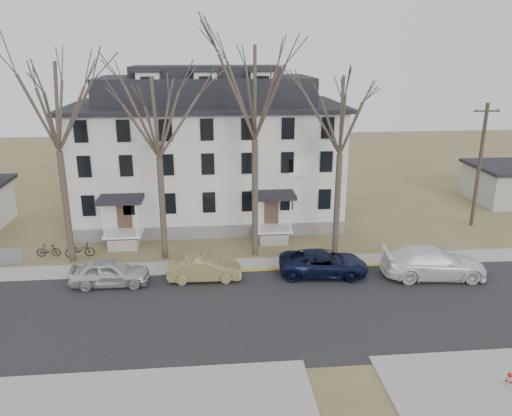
{
  "coord_description": "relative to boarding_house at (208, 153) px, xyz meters",
  "views": [
    {
      "loc": [
        -1.86,
        -21.24,
        13.25
      ],
      "look_at": [
        0.99,
        9.0,
        3.54
      ],
      "focal_mm": 35.0,
      "sensor_mm": 36.0,
      "label": 1
    }
  ],
  "objects": [
    {
      "name": "tree_center",
      "position": [
        3.0,
        -8.15,
        5.71
      ],
      "size": [
        9.0,
        9.0,
        14.7
      ],
      "color": "#473B31",
      "rests_on": "ground"
    },
    {
      "name": "bicycle_right",
      "position": [
        -10.71,
        -7.38,
        -4.91
      ],
      "size": [
        1.59,
        0.48,
        0.95
      ],
      "primitive_type": "imported",
      "rotation": [
        0.0,
        0.0,
        1.55
      ],
      "color": "black",
      "rests_on": "ground"
    },
    {
      "name": "near_sidewalk_left",
      "position": [
        -6.0,
        -22.95,
        -5.38
      ],
      "size": [
        20.0,
        5.0,
        0.08
      ],
      "primitive_type": "cube",
      "color": "#A09F97",
      "rests_on": "ground"
    },
    {
      "name": "car_navy",
      "position": [
        6.86,
        -11.77,
        -4.63
      ],
      "size": [
        5.65,
        3.07,
        1.5
      ],
      "primitive_type": "imported",
      "rotation": [
        0.0,
        0.0,
        1.46
      ],
      "color": "black",
      "rests_on": "ground"
    },
    {
      "name": "tree_mid_right",
      "position": [
        8.5,
        -8.15,
        4.22
      ],
      "size": [
        7.8,
        7.8,
        12.74
      ],
      "color": "#473B31",
      "rests_on": "ground"
    },
    {
      "name": "car_tan",
      "position": [
        -0.37,
        -11.8,
        -4.66
      ],
      "size": [
        4.39,
        1.58,
        1.44
      ],
      "primitive_type": "imported",
      "rotation": [
        0.0,
        0.0,
        1.56
      ],
      "color": "#938650",
      "rests_on": "ground"
    },
    {
      "name": "car_silver",
      "position": [
        -5.87,
        -11.96,
        -4.6
      ],
      "size": [
        4.57,
        1.87,
        1.55
      ],
      "primitive_type": "imported",
      "rotation": [
        0.0,
        0.0,
        1.56
      ],
      "color": "silver",
      "rests_on": "ground"
    },
    {
      "name": "utility_pole_far",
      "position": [
        20.5,
        -3.95,
        -0.47
      ],
      "size": [
        2.0,
        0.28,
        9.5
      ],
      "color": "#3D3023",
      "rests_on": "ground"
    },
    {
      "name": "ground",
      "position": [
        2.0,
        -17.95,
        -5.38
      ],
      "size": [
        120.0,
        120.0,
        0.0
      ],
      "primitive_type": "plane",
      "color": "olive",
      "rests_on": "ground"
    },
    {
      "name": "yellow_curb",
      "position": [
        7.0,
        -10.85,
        -5.38
      ],
      "size": [
        14.0,
        0.25,
        0.06
      ],
      "primitive_type": "cube",
      "color": "gold",
      "rests_on": "ground"
    },
    {
      "name": "tree_mid_left",
      "position": [
        -3.0,
        -8.15,
        4.22
      ],
      "size": [
        7.8,
        7.8,
        12.74
      ],
      "color": "#473B31",
      "rests_on": "ground"
    },
    {
      "name": "bicycle_left",
      "position": [
        -8.63,
        -7.61,
        -4.88
      ],
      "size": [
        1.95,
        0.84,
        1.0
      ],
      "primitive_type": "imported",
      "rotation": [
        0.0,
        0.0,
        1.67
      ],
      "color": "black",
      "rests_on": "ground"
    },
    {
      "name": "boarding_house",
      "position": [
        0.0,
        0.0,
        0.0
      ],
      "size": [
        20.8,
        12.36,
        12.05
      ],
      "color": "slate",
      "rests_on": "ground"
    },
    {
      "name": "car_white",
      "position": [
        13.41,
        -12.7,
        -4.48
      ],
      "size": [
        6.4,
        3.03,
        1.8
      ],
      "primitive_type": "imported",
      "rotation": [
        0.0,
        0.0,
        1.49
      ],
      "color": "white",
      "rests_on": "ground"
    },
    {
      "name": "fire_hydrant",
      "position": [
        12.04,
        -23.04,
        -5.01
      ],
      "size": [
        0.3,
        0.28,
        0.73
      ],
      "color": "#B7B7BA",
      "rests_on": "ground"
    },
    {
      "name": "main_road",
      "position": [
        2.0,
        -15.95,
        -5.38
      ],
      "size": [
        120.0,
        10.0,
        0.04
      ],
      "primitive_type": "cube",
      "color": "#27272A",
      "rests_on": "ground"
    },
    {
      "name": "far_sidewalk",
      "position": [
        2.0,
        -9.95,
        -5.38
      ],
      "size": [
        120.0,
        2.0,
        0.08
      ],
      "primitive_type": "cube",
      "color": "#A09F97",
      "rests_on": "ground"
    },
    {
      "name": "tree_far_left",
      "position": [
        -9.0,
        -8.15,
        4.96
      ],
      "size": [
        8.4,
        8.4,
        13.72
      ],
      "color": "#473B31",
      "rests_on": "ground"
    }
  ]
}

